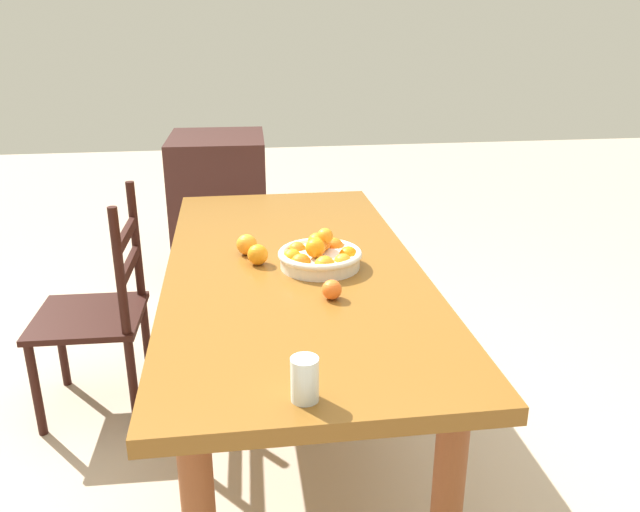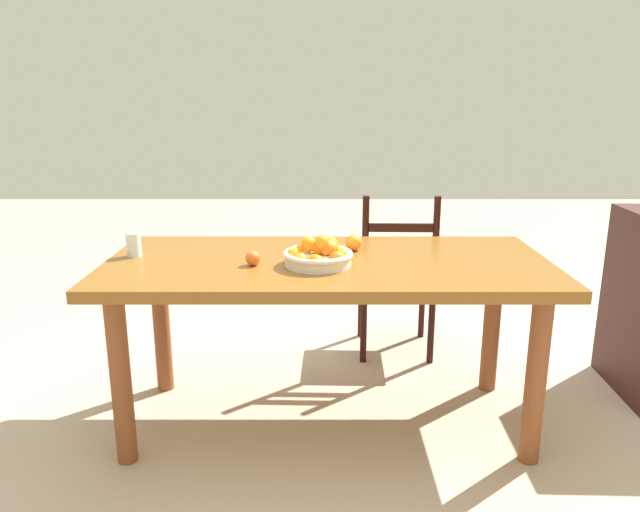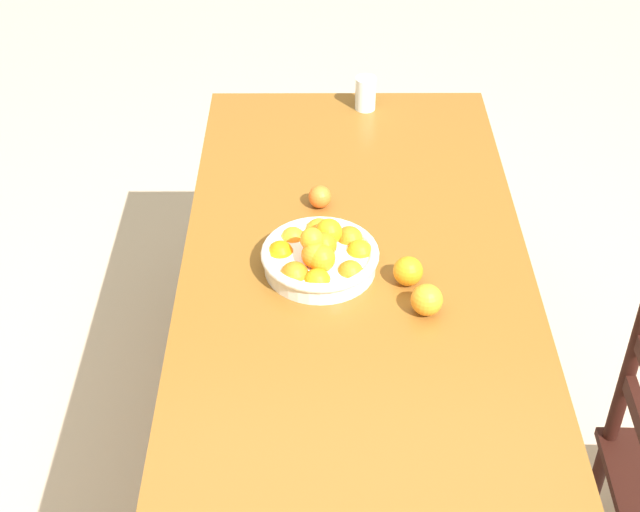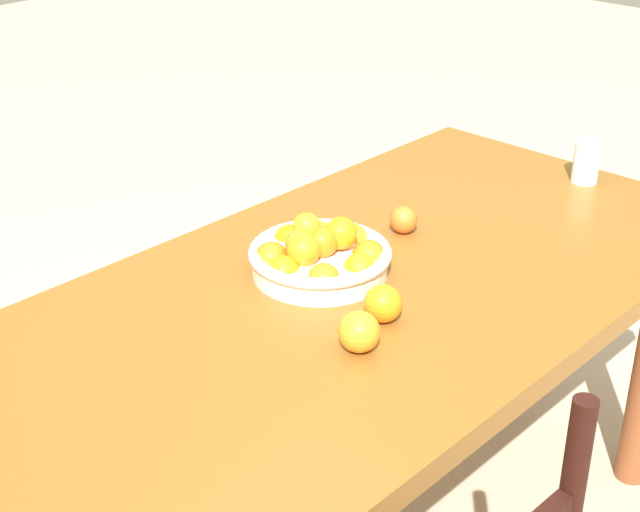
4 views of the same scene
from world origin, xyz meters
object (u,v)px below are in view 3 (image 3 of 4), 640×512
orange_loose_0 (320,197)px  orange_loose_2 (427,300)px  fruit_bowl (320,256)px  orange_loose_1 (408,271)px  dining_table (356,310)px  drinking_glass (365,93)px

orange_loose_0 → orange_loose_2: bearing=29.8°
fruit_bowl → orange_loose_1: size_ratio=4.01×
fruit_bowl → dining_table: bearing=66.1°
dining_table → orange_loose_0: bearing=-163.8°
orange_loose_1 → drinking_glass: bearing=-175.6°
fruit_bowl → drinking_glass: fruit_bowl is taller
orange_loose_0 → orange_loose_2: 0.49m
orange_loose_2 → drinking_glass: (-0.96, -0.10, 0.02)m
drinking_glass → orange_loose_2: bearing=6.0°
orange_loose_1 → dining_table: bearing=-96.1°
orange_loose_2 → dining_table: bearing=-127.6°
fruit_bowl → orange_loose_1: 0.22m
orange_loose_0 → drinking_glass: size_ratio=0.58×
dining_table → orange_loose_2: orange_loose_2 is taller
orange_loose_0 → orange_loose_1: (0.32, 0.21, 0.01)m
orange_loose_1 → orange_loose_2: size_ratio=0.96×
orange_loose_0 → orange_loose_2: (0.43, 0.24, 0.01)m
drinking_glass → dining_table: bearing=-3.7°
orange_loose_0 → drinking_glass: 0.55m
fruit_bowl → orange_loose_1: bearing=75.9°
dining_table → drinking_glass: (-0.84, 0.05, 0.15)m
dining_table → drinking_glass: size_ratio=17.89×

